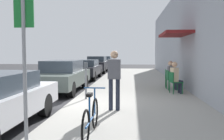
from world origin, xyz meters
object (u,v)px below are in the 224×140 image
(street_sign, at_px, (25,60))
(seated_patron_1, at_px, (172,74))
(parking_meter, at_px, (86,78))
(bicycle_0, at_px, (91,118))
(seated_patron_0, at_px, (176,76))
(parked_car_2, at_px, (86,69))
(pedestrian_standing, at_px, (114,75))
(parked_car_1, at_px, (62,76))
(cafe_chair_0, at_px, (174,81))
(cafe_chair_1, at_px, (170,79))
(cafe_chair_2, at_px, (168,77))
(parked_car_4, at_px, (104,62))
(parked_car_3, at_px, (97,64))

(street_sign, xyz_separation_m, seated_patron_1, (3.45, 7.15, -0.82))
(parking_meter, xyz_separation_m, bicycle_0, (0.84, -3.78, -0.41))
(seated_patron_0, bearing_deg, street_sign, -119.21)
(parked_car_2, height_order, pedestrian_standing, pedestrian_standing)
(parked_car_1, relative_size, cafe_chair_0, 5.06)
(bicycle_0, bearing_deg, seated_patron_0, 64.03)
(parked_car_1, bearing_deg, cafe_chair_1, 1.90)
(street_sign, bearing_deg, cafe_chair_0, 61.15)
(parking_meter, relative_size, cafe_chair_2, 1.52)
(parked_car_4, xyz_separation_m, cafe_chair_1, (4.89, -16.52, -0.12))
(parking_meter, relative_size, pedestrian_standing, 0.78)
(parked_car_2, distance_m, street_sign, 12.61)
(parking_meter, bearing_deg, cafe_chair_2, 42.62)
(seated_patron_1, height_order, cafe_chair_2, seated_patron_1)
(cafe_chair_0, xyz_separation_m, seated_patron_0, (0.06, 0.01, 0.19))
(cafe_chair_2, height_order, pedestrian_standing, pedestrian_standing)
(parked_car_4, bearing_deg, bicycle_0, -84.00)
(parking_meter, height_order, cafe_chair_1, parking_meter)
(cafe_chair_0, bearing_deg, seated_patron_0, 13.29)
(seated_patron_0, bearing_deg, parked_car_1, 170.63)
(parked_car_1, relative_size, cafe_chair_2, 5.06)
(cafe_chair_1, xyz_separation_m, seated_patron_1, (0.06, 0.00, 0.19))
(parked_car_4, height_order, parking_meter, parking_meter)
(street_sign, height_order, seated_patron_0, street_sign)
(parked_car_1, bearing_deg, seated_patron_0, -9.37)
(seated_patron_1, xyz_separation_m, cafe_chair_2, (-0.06, 0.62, -0.19))
(seated_patron_1, bearing_deg, parking_meter, -144.14)
(parked_car_3, height_order, street_sign, street_sign)
(street_sign, xyz_separation_m, bicycle_0, (0.89, 0.92, -1.16))
(street_sign, height_order, cafe_chair_1, street_sign)
(parked_car_1, xyz_separation_m, cafe_chair_1, (4.89, 0.16, -0.11))
(parked_car_4, distance_m, bicycle_0, 22.88)
(seated_patron_0, bearing_deg, cafe_chair_0, -166.71)
(cafe_chair_0, bearing_deg, pedestrian_standing, -125.84)
(seated_patron_1, bearing_deg, cafe_chair_1, -176.86)
(parked_car_4, height_order, cafe_chair_0, parked_car_4)
(cafe_chair_2, bearing_deg, parking_meter, -137.38)
(pedestrian_standing, bearing_deg, parked_car_3, 100.32)
(bicycle_0, relative_size, seated_patron_0, 1.33)
(parking_meter, relative_size, cafe_chair_0, 1.52)
(street_sign, xyz_separation_m, cafe_chair_2, (3.39, 7.76, -1.02))
(bicycle_0, bearing_deg, pedestrian_standing, 82.36)
(parked_car_3, relative_size, street_sign, 1.69)
(bicycle_0, bearing_deg, parked_car_3, 98.04)
(bicycle_0, bearing_deg, parked_car_4, 96.00)
(parked_car_3, bearing_deg, parking_meter, -83.28)
(cafe_chair_2, bearing_deg, seated_patron_0, -87.83)
(cafe_chair_1, bearing_deg, seated_patron_0, -86.45)
(parked_car_4, xyz_separation_m, cafe_chair_2, (4.89, -15.91, -0.12))
(parked_car_3, distance_m, seated_patron_0, 12.68)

